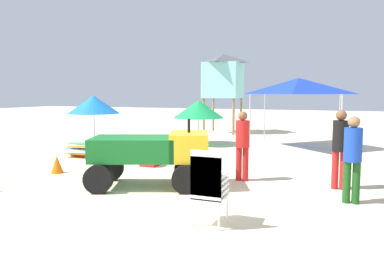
{
  "coord_description": "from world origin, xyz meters",
  "views": [
    {
      "loc": [
        3.0,
        -5.92,
        2.04
      ],
      "look_at": [
        -0.27,
        2.4,
        1.18
      ],
      "focal_mm": 33.26,
      "sensor_mm": 36.0,
      "label": 1
    }
  ],
  "objects_px": {
    "popup_canopy": "(298,86)",
    "lifeguard_far_right": "(340,144)",
    "utility_cart": "(152,151)",
    "beach_umbrella_mid": "(94,105)",
    "traffic_cone_far": "(57,164)",
    "lifeguard_tower": "(223,76)",
    "beach_umbrella_left": "(199,109)",
    "lifeguard_near_right": "(353,154)",
    "cooler_box": "(150,160)",
    "stacked_plastic_chairs": "(208,182)",
    "lifeguard_near_center": "(242,141)",
    "surfboard_pile": "(95,151)"
  },
  "relations": [
    {
      "from": "stacked_plastic_chairs",
      "to": "surfboard_pile",
      "type": "relative_size",
      "value": 0.5
    },
    {
      "from": "utility_cart",
      "to": "traffic_cone_far",
      "type": "relative_size",
      "value": 6.22
    },
    {
      "from": "surfboard_pile",
      "to": "popup_canopy",
      "type": "xyz_separation_m",
      "value": [
        5.75,
        4.7,
        2.09
      ]
    },
    {
      "from": "lifeguard_far_right",
      "to": "popup_canopy",
      "type": "distance_m",
      "value": 6.11
    },
    {
      "from": "lifeguard_near_center",
      "to": "lifeguard_tower",
      "type": "height_order",
      "value": "lifeguard_tower"
    },
    {
      "from": "traffic_cone_far",
      "to": "lifeguard_far_right",
      "type": "bearing_deg",
      "value": 8.29
    },
    {
      "from": "beach_umbrella_left",
      "to": "utility_cart",
      "type": "bearing_deg",
      "value": -78.42
    },
    {
      "from": "utility_cart",
      "to": "lifeguard_near_right",
      "type": "distance_m",
      "value": 4.03
    },
    {
      "from": "popup_canopy",
      "to": "beach_umbrella_mid",
      "type": "height_order",
      "value": "popup_canopy"
    },
    {
      "from": "lifeguard_far_right",
      "to": "beach_umbrella_mid",
      "type": "bearing_deg",
      "value": 156.4
    },
    {
      "from": "lifeguard_near_right",
      "to": "beach_umbrella_mid",
      "type": "relative_size",
      "value": 0.77
    },
    {
      "from": "utility_cart",
      "to": "lifeguard_near_center",
      "type": "bearing_deg",
      "value": 36.52
    },
    {
      "from": "popup_canopy",
      "to": "lifeguard_tower",
      "type": "relative_size",
      "value": 0.75
    },
    {
      "from": "surfboard_pile",
      "to": "traffic_cone_far",
      "type": "height_order",
      "value": "surfboard_pile"
    },
    {
      "from": "lifeguard_far_right",
      "to": "traffic_cone_far",
      "type": "distance_m",
      "value": 6.86
    },
    {
      "from": "lifeguard_near_center",
      "to": "lifeguard_near_right",
      "type": "height_order",
      "value": "lifeguard_near_center"
    },
    {
      "from": "utility_cart",
      "to": "stacked_plastic_chairs",
      "type": "bearing_deg",
      "value": -42.94
    },
    {
      "from": "popup_canopy",
      "to": "lifeguard_near_right",
      "type": "bearing_deg",
      "value": -76.92
    },
    {
      "from": "surfboard_pile",
      "to": "lifeguard_tower",
      "type": "xyz_separation_m",
      "value": [
        1.64,
        8.68,
        2.72
      ]
    },
    {
      "from": "stacked_plastic_chairs",
      "to": "surfboard_pile",
      "type": "distance_m",
      "value": 6.69
    },
    {
      "from": "beach_umbrella_mid",
      "to": "surfboard_pile",
      "type": "bearing_deg",
      "value": -53.25
    },
    {
      "from": "utility_cart",
      "to": "stacked_plastic_chairs",
      "type": "xyz_separation_m",
      "value": [
        1.9,
        -1.77,
        -0.09
      ]
    },
    {
      "from": "utility_cart",
      "to": "beach_umbrella_mid",
      "type": "bearing_deg",
      "value": 135.89
    },
    {
      "from": "beach_umbrella_left",
      "to": "beach_umbrella_mid",
      "type": "height_order",
      "value": "beach_umbrella_mid"
    },
    {
      "from": "lifeguard_near_right",
      "to": "cooler_box",
      "type": "height_order",
      "value": "lifeguard_near_right"
    },
    {
      "from": "popup_canopy",
      "to": "beach_umbrella_left",
      "type": "relative_size",
      "value": 1.5
    },
    {
      "from": "utility_cart",
      "to": "traffic_cone_far",
      "type": "height_order",
      "value": "utility_cart"
    },
    {
      "from": "lifeguard_near_center",
      "to": "beach_umbrella_mid",
      "type": "xyz_separation_m",
      "value": [
        -7.26,
        4.12,
        0.66
      ]
    },
    {
      "from": "stacked_plastic_chairs",
      "to": "beach_umbrella_left",
      "type": "distance_m",
      "value": 8.91
    },
    {
      "from": "utility_cart",
      "to": "lifeguard_near_center",
      "type": "distance_m",
      "value": 2.13
    },
    {
      "from": "stacked_plastic_chairs",
      "to": "surfboard_pile",
      "type": "height_order",
      "value": "stacked_plastic_chairs"
    },
    {
      "from": "stacked_plastic_chairs",
      "to": "beach_umbrella_left",
      "type": "bearing_deg",
      "value": 111.36
    },
    {
      "from": "utility_cart",
      "to": "lifeguard_tower",
      "type": "bearing_deg",
      "value": 98.61
    },
    {
      "from": "surfboard_pile",
      "to": "traffic_cone_far",
      "type": "relative_size",
      "value": 5.27
    },
    {
      "from": "utility_cart",
      "to": "lifeguard_tower",
      "type": "relative_size",
      "value": 0.69
    },
    {
      "from": "surfboard_pile",
      "to": "utility_cart",
      "type": "bearing_deg",
      "value": -35.76
    },
    {
      "from": "utility_cart",
      "to": "popup_canopy",
      "type": "bearing_deg",
      "value": 71.02
    },
    {
      "from": "lifeguard_far_right",
      "to": "beach_umbrella_left",
      "type": "xyz_separation_m",
      "value": [
        -5.15,
        5.21,
        0.45
      ]
    },
    {
      "from": "lifeguard_near_center",
      "to": "lifeguard_near_right",
      "type": "distance_m",
      "value": 2.5
    },
    {
      "from": "stacked_plastic_chairs",
      "to": "beach_umbrella_mid",
      "type": "bearing_deg",
      "value": 136.18
    },
    {
      "from": "lifeguard_far_right",
      "to": "utility_cart",
      "type": "bearing_deg",
      "value": -161.36
    },
    {
      "from": "beach_umbrella_mid",
      "to": "traffic_cone_far",
      "type": "distance_m",
      "value": 5.88
    },
    {
      "from": "lifeguard_far_right",
      "to": "lifeguard_tower",
      "type": "bearing_deg",
      "value": 119.33
    },
    {
      "from": "stacked_plastic_chairs",
      "to": "popup_canopy",
      "type": "height_order",
      "value": "popup_canopy"
    },
    {
      "from": "beach_umbrella_left",
      "to": "lifeguard_far_right",
      "type": "bearing_deg",
      "value": -45.34
    },
    {
      "from": "popup_canopy",
      "to": "lifeguard_far_right",
      "type": "bearing_deg",
      "value": -76.61
    },
    {
      "from": "lifeguard_near_center",
      "to": "lifeguard_near_right",
      "type": "relative_size",
      "value": 1.0
    },
    {
      "from": "utility_cart",
      "to": "beach_umbrella_left",
      "type": "distance_m",
      "value": 6.67
    },
    {
      "from": "lifeguard_near_center",
      "to": "cooler_box",
      "type": "relative_size",
      "value": 3.53
    },
    {
      "from": "beach_umbrella_left",
      "to": "popup_canopy",
      "type": "bearing_deg",
      "value": 8.88
    }
  ]
}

